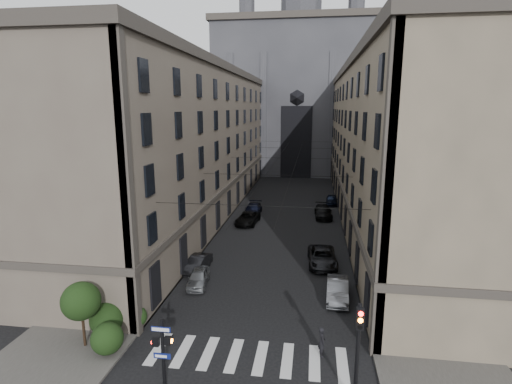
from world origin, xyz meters
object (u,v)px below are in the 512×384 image
at_px(car_left_midfar, 248,218).
at_px(pedestrian, 322,342).
at_px(pedestrian_signal_left, 163,351).
at_px(car_left_midnear, 197,263).
at_px(car_right_midfar, 323,212).
at_px(gothic_tower, 299,88).
at_px(traffic_light_right, 358,343).
at_px(car_right_midnear, 322,257).
at_px(car_left_near, 198,278).
at_px(car_left_far, 253,209).
at_px(car_right_far, 332,200).
at_px(car_right_near, 337,290).

height_order(car_left_midfar, pedestrian, pedestrian).
height_order(pedestrian_signal_left, car_left_midnear, pedestrian_signal_left).
bearing_deg(car_right_midfar, pedestrian, -93.75).
bearing_deg(car_left_midfar, pedestrian, -66.88).
bearing_deg(gothic_tower, traffic_light_right, -85.62).
xyz_separation_m(gothic_tower, pedestrian, (4.12, -69.27, -16.93)).
relative_size(car_right_midnear, pedestrian, 3.06).
distance_m(pedestrian_signal_left, car_left_near, 12.27).
xyz_separation_m(car_left_far, car_right_midfar, (9.03, -0.05, 0.03)).
height_order(pedestrian_signal_left, car_right_midfar, pedestrian_signal_left).
bearing_deg(car_left_far, pedestrian_signal_left, -89.01).
bearing_deg(car_right_far, pedestrian_signal_left, -100.05).
bearing_deg(car_left_far, gothic_tower, 83.82).
bearing_deg(car_right_midfar, car_right_midnear, -93.88).
distance_m(car_left_near, car_left_far, 21.53).
relative_size(car_right_midfar, pedestrian, 2.98).
height_order(pedestrian_signal_left, car_left_near, pedestrian_signal_left).
distance_m(car_left_midfar, car_right_far, 15.51).
bearing_deg(pedestrian_signal_left, car_right_near, 51.63).
relative_size(car_left_near, car_right_midfar, 0.73).
distance_m(pedestrian_signal_left, car_left_far, 33.57).
bearing_deg(car_left_near, car_right_midnear, 23.62).
distance_m(car_left_near, car_right_midfar, 23.73).
relative_size(traffic_light_right, car_left_far, 1.05).
relative_size(car_left_midfar, pedestrian, 2.88).
xyz_separation_m(pedestrian_signal_left, pedestrian, (7.64, 4.19, -1.46)).
bearing_deg(car_right_midfar, car_left_midnear, -122.95).
bearing_deg(car_left_midfar, car_right_far, 52.60).
distance_m(pedestrian_signal_left, car_left_midnear, 15.15).
height_order(gothic_tower, traffic_light_right, gothic_tower).
height_order(car_left_midnear, car_right_midfar, car_right_midfar).
height_order(car_left_near, car_right_midnear, car_right_midnear).
relative_size(car_left_midnear, pedestrian, 2.24).
bearing_deg(pedestrian_signal_left, gothic_tower, 87.26).
bearing_deg(car_right_near, car_left_far, 115.81).
height_order(car_left_near, car_right_midfar, car_right_midfar).
bearing_deg(gothic_tower, pedestrian, -86.59).
bearing_deg(car_right_midnear, pedestrian_signal_left, -117.02).
distance_m(gothic_tower, car_left_midfar, 47.63).
distance_m(car_left_far, car_right_midfar, 9.04).
xyz_separation_m(gothic_tower, car_right_midfar, (4.83, -39.98, -17.05)).
height_order(gothic_tower, pedestrian_signal_left, gothic_tower).
xyz_separation_m(traffic_light_right, car_left_midfar, (-9.80, 28.78, -2.60)).
xyz_separation_m(car_left_midfar, car_right_far, (10.40, 11.51, -0.01)).
xyz_separation_m(car_left_far, car_right_midnear, (8.61, -15.91, 0.02)).
relative_size(car_left_midnear, car_left_midfar, 0.78).
xyz_separation_m(car_left_midnear, car_right_midfar, (11.03, 18.66, 0.11)).
xyz_separation_m(gothic_tower, car_left_midfar, (-4.20, -44.26, -17.11)).
distance_m(gothic_tower, car_right_midfar, 43.73).
height_order(car_left_far, car_right_near, car_right_near).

